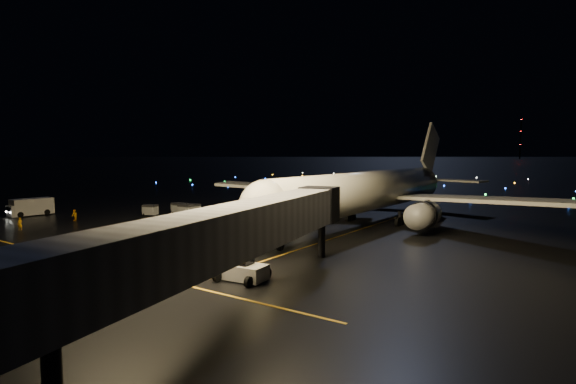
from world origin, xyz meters
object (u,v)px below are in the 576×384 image
(airliner, at_px, (379,169))
(crew_c, at_px, (233,217))
(crew_b, at_px, (74,215))
(baggage_cart_1, at_px, (180,209))
(pushback_tug, at_px, (243,269))
(baggage_cart_3, at_px, (150,210))
(service_truck, at_px, (32,207))
(baggage_cart_4, at_px, (177,208))
(belt_loader, at_px, (212,227))
(baggage_cart_2, at_px, (186,211))
(crew_a, at_px, (20,224))
(baggage_cart_0, at_px, (194,209))

(airliner, xyz_separation_m, crew_c, (-15.72, -12.85, -6.59))
(crew_b, bearing_deg, baggage_cart_1, 62.72)
(pushback_tug, distance_m, crew_b, 39.84)
(crew_c, bearing_deg, baggage_cart_3, -139.08)
(baggage_cart_1, xyz_separation_m, baggage_cart_3, (-2.79, -3.47, -0.06))
(service_truck, bearing_deg, baggage_cart_1, 40.98)
(service_truck, xyz_separation_m, baggage_cart_4, (15.87, 15.12, -0.57))
(airliner, height_order, belt_loader, airliner)
(crew_b, xyz_separation_m, baggage_cart_4, (4.81, 14.71, -0.06))
(belt_loader, bearing_deg, baggage_cart_4, 125.47)
(belt_loader, bearing_deg, crew_c, 98.65)
(pushback_tug, xyz_separation_m, baggage_cart_2, (-29.05, 21.25, 0.07))
(service_truck, bearing_deg, crew_c, 24.78)
(airliner, bearing_deg, pushback_tug, -83.05)
(baggage_cart_2, bearing_deg, baggage_cart_3, -158.02)
(pushback_tug, xyz_separation_m, crew_b, (-38.78, 9.14, -0.05))
(crew_a, height_order, crew_b, crew_b)
(baggage_cart_2, bearing_deg, crew_a, -115.63)
(crew_c, bearing_deg, service_truck, -124.11)
(belt_loader, xyz_separation_m, baggage_cart_1, (-18.75, 12.28, -0.60))
(baggage_cart_1, height_order, baggage_cart_2, baggage_cart_2)
(crew_c, height_order, baggage_cart_2, baggage_cart_2)
(crew_c, height_order, baggage_cart_4, crew_c)
(crew_c, bearing_deg, airliner, 74.90)
(crew_b, bearing_deg, crew_c, 30.50)
(belt_loader, height_order, crew_a, belt_loader)
(pushback_tug, height_order, baggage_cart_0, pushback_tug)
(baggage_cart_2, relative_size, baggage_cart_3, 1.10)
(airliner, height_order, baggage_cart_0, airliner)
(service_truck, relative_size, baggage_cart_4, 4.01)
(service_truck, height_order, crew_a, service_truck)
(belt_loader, height_order, baggage_cart_2, belt_loader)
(belt_loader, bearing_deg, airliner, 45.73)
(baggage_cart_2, bearing_deg, pushback_tug, -39.25)
(airliner, bearing_deg, baggage_cart_1, -157.45)
(belt_loader, bearing_deg, crew_a, 178.42)
(airliner, bearing_deg, belt_loader, -111.23)
(baggage_cart_3, bearing_deg, crew_b, -131.23)
(airliner, relative_size, baggage_cart_2, 23.67)
(baggage_cart_1, bearing_deg, crew_a, -107.76)
(baggage_cart_1, bearing_deg, baggage_cart_4, 143.94)
(crew_c, bearing_deg, crew_b, -115.46)
(crew_c, bearing_deg, pushback_tug, -11.60)
(pushback_tug, distance_m, crew_c, 27.55)
(baggage_cart_4, bearing_deg, airliner, 19.84)
(belt_loader, distance_m, crew_b, 25.99)
(pushback_tug, xyz_separation_m, baggage_cart_0, (-30.38, 24.10, -0.08))
(airliner, relative_size, baggage_cart_4, 29.03)
(baggage_cart_0, relative_size, baggage_cart_3, 0.93)
(baggage_cart_2, height_order, baggage_cart_4, baggage_cart_2)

